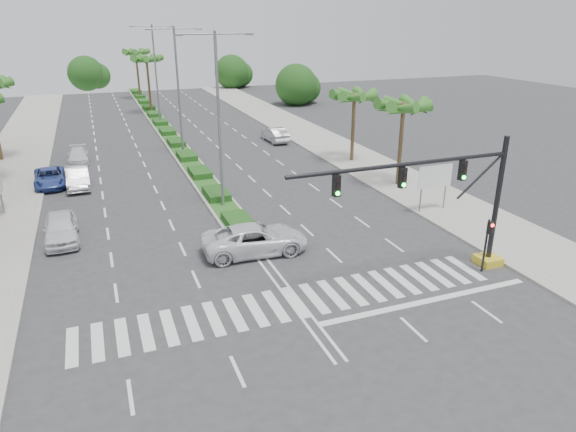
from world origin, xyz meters
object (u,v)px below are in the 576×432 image
at_px(car_parked_b, 78,177).
at_px(car_right, 275,134).
at_px(car_crossing, 255,239).
at_px(car_parked_a, 61,228).
at_px(car_parked_d, 78,155).
at_px(car_parked_c, 50,178).

relative_size(car_parked_b, car_right, 1.03).
distance_m(car_parked_b, car_crossing, 19.36).
height_order(car_parked_b, car_crossing, car_crossing).
relative_size(car_parked_a, car_crossing, 0.79).
xyz_separation_m(car_parked_d, car_crossing, (9.57, -25.02, 0.21)).
height_order(car_parked_a, car_parked_d, car_parked_a).
xyz_separation_m(car_parked_a, car_parked_d, (0.96, 19.20, -0.19)).
distance_m(car_parked_c, car_right, 23.83).
distance_m(car_parked_d, car_crossing, 26.78).
bearing_deg(car_parked_d, car_parked_c, -106.69).
relative_size(car_crossing, car_right, 1.28).
bearing_deg(car_right, car_parked_c, 18.60).
height_order(car_parked_a, car_right, car_parked_a).
height_order(car_parked_c, car_right, car_right).
relative_size(car_parked_a, car_right, 1.01).
relative_size(car_parked_c, car_crossing, 0.83).
xyz_separation_m(car_parked_b, car_parked_d, (0.02, 8.19, -0.17)).
bearing_deg(car_parked_d, car_parked_a, -92.62).
distance_m(car_parked_a, car_parked_d, 19.22).
xyz_separation_m(car_parked_b, car_right, (20.16, 9.60, -0.02)).
xyz_separation_m(car_crossing, car_right, (10.58, 26.43, -0.06)).
height_order(car_parked_b, car_parked_c, car_parked_b).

